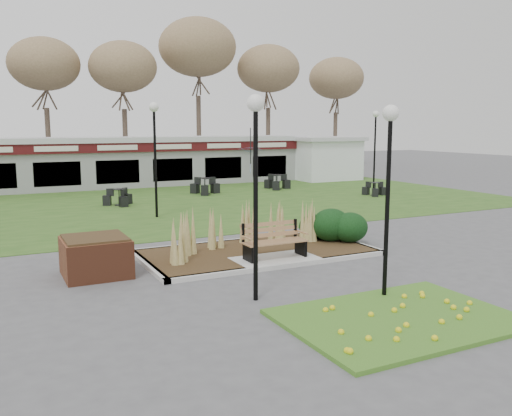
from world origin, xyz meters
name	(u,v)px	position (x,y,z in m)	size (l,w,h in m)	color
ground	(278,264)	(0.00, 0.00, 0.00)	(100.00, 100.00, 0.00)	#515154
lawn	(151,204)	(0.00, 12.00, 0.01)	(34.00, 16.00, 0.02)	#2C551B
flower_bed	(399,317)	(0.00, -4.60, 0.07)	(4.20, 3.00, 0.16)	#407020
planting_bed	(294,236)	(1.27, 1.35, 0.37)	(6.75, 3.40, 1.27)	#342715
park_bench	(273,240)	(0.00, 0.25, 0.59)	(1.70, 0.66, 0.93)	#997445
brick_planter	(96,256)	(-4.40, 1.00, 0.48)	(1.50, 1.50, 0.95)	brown
food_pavilion	(112,162)	(0.00, 19.96, 1.48)	(24.60, 3.40, 2.90)	#949497
service_hut	(325,158)	(13.50, 18.00, 1.45)	(4.40, 3.40, 2.83)	white
tree_backdrop	(84,56)	(0.00, 28.00, 8.36)	(47.24, 5.24, 10.36)	#47382B
lamp_post_near_left	(389,159)	(0.61, -3.45, 2.88)	(0.33, 0.33, 3.96)	black
lamp_post_near_right	(256,152)	(-1.82, -2.35, 3.03)	(0.34, 0.34, 4.15)	black
lamp_post_mid_right	(155,134)	(-0.75, 8.43, 3.23)	(0.37, 0.37, 4.43)	black
lamp_post_far_right	(375,132)	(13.01, 12.36, 3.19)	(0.36, 0.36, 4.38)	black
bistro_set_a	(119,200)	(-1.35, 12.24, 0.27)	(1.38, 1.28, 0.74)	black
bistro_set_b	(205,189)	(3.56, 14.34, 0.30)	(1.46, 1.57, 0.84)	black
bistro_set_c	(277,184)	(8.00, 14.62, 0.29)	(1.36, 1.51, 0.81)	black
bistro_set_d	(375,191)	(11.09, 9.89, 0.24)	(1.14, 1.26, 0.67)	black
patio_umbrella	(251,160)	(8.00, 18.00, 1.47)	(1.90, 1.94, 2.32)	black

